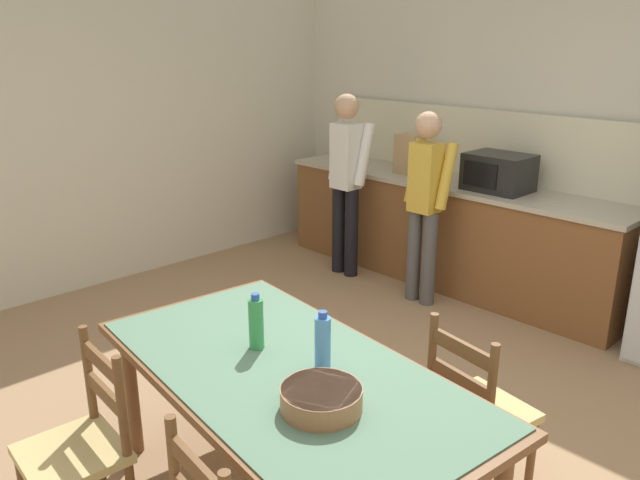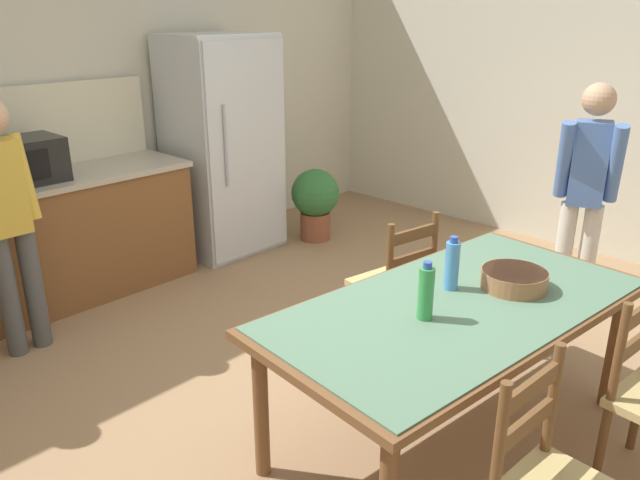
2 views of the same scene
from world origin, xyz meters
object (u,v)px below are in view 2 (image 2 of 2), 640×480
object	(u,v)px
serving_bowl	(514,278)
chair_side_far_right	(395,285)
dining_table	(457,317)
bottle_near_centre	(426,293)
potted_plant	(315,199)
person_by_table	(585,189)
person_at_counter	(7,216)
refrigerator	(223,146)
bottle_off_centre	(452,265)
microwave	(22,161)

from	to	relation	value
serving_bowl	chair_side_far_right	world-z (taller)	chair_side_far_right
dining_table	bottle_near_centre	xyz separation A→B (m)	(-0.24, 0.02, 0.20)
chair_side_far_right	potted_plant	world-z (taller)	chair_side_far_right
person_by_table	potted_plant	bearing A→B (deg)	-106.81
dining_table	chair_side_far_right	bearing A→B (deg)	55.24
dining_table	bottle_near_centre	distance (m)	0.31
bottle_near_centre	chair_side_far_right	size ratio (longest dim) A/B	0.30
bottle_near_centre	person_at_counter	world-z (taller)	person_at_counter
refrigerator	dining_table	xyz separation A→B (m)	(-0.92, -2.92, -0.25)
dining_table	person_at_counter	bearing A→B (deg)	114.23
bottle_near_centre	person_at_counter	xyz separation A→B (m)	(-0.85, 2.39, 0.01)
chair_side_far_right	serving_bowl	bearing A→B (deg)	87.60
bottle_off_centre	person_by_table	xyz separation A→B (m)	(1.70, 0.03, 0.02)
bottle_off_centre	serving_bowl	distance (m)	0.32
dining_table	person_by_table	distance (m)	1.83
refrigerator	bottle_near_centre	world-z (taller)	refrigerator
person_at_counter	potted_plant	bearing A→B (deg)	-88.48
microwave	bottle_off_centre	distance (m)	2.96
dining_table	bottle_off_centre	world-z (taller)	bottle_off_centre
refrigerator	potted_plant	size ratio (longest dim) A/B	2.77
person_by_table	dining_table	bearing A→B (deg)	-16.77
bottle_off_centre	refrigerator	bearing A→B (deg)	73.87
bottle_off_centre	potted_plant	xyz separation A→B (m)	(1.51, 2.37, -0.49)
serving_bowl	bottle_off_centre	bearing A→B (deg)	134.90
microwave	bottle_near_centre	bearing A→B (deg)	-80.02
refrigerator	bottle_near_centre	distance (m)	3.11
bottle_near_centre	potted_plant	distance (m)	3.12
microwave	serving_bowl	bearing A→B (deg)	-70.45
refrigerator	chair_side_far_right	distance (m)	2.27
person_at_counter	person_by_table	bearing A→B (deg)	-128.08
person_at_counter	person_by_table	world-z (taller)	person_by_table
microwave	person_at_counter	bearing A→B (deg)	-122.80
bottle_off_centre	potted_plant	size ratio (longest dim) A/B	0.40
refrigerator	microwave	size ratio (longest dim) A/B	3.70
refrigerator	dining_table	size ratio (longest dim) A/B	0.92
serving_bowl	potted_plant	xyz separation A→B (m)	(1.29, 2.59, -0.42)
bottle_off_centre	serving_bowl	xyz separation A→B (m)	(0.22, -0.22, -0.07)
bottle_off_centre	person_by_table	distance (m)	1.70
serving_bowl	potted_plant	size ratio (longest dim) A/B	0.48
bottle_off_centre	person_at_counter	size ratio (longest dim) A/B	0.17
microwave	bottle_near_centre	distance (m)	2.96
person_at_counter	person_by_table	distance (m)	3.68
bottle_off_centre	potted_plant	world-z (taller)	bottle_off_centre
dining_table	person_by_table	bearing A→B (deg)	4.66
microwave	bottle_off_centre	size ratio (longest dim) A/B	1.85
serving_bowl	potted_plant	bearing A→B (deg)	63.57
potted_plant	chair_side_far_right	bearing A→B (deg)	-122.32
microwave	person_by_table	world-z (taller)	person_by_table
refrigerator	bottle_near_centre	xyz separation A→B (m)	(-1.16, -2.89, -0.05)
dining_table	person_by_table	xyz separation A→B (m)	(1.81, 0.15, 0.22)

